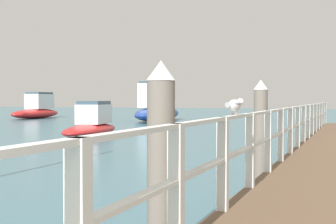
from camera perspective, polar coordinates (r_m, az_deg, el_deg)
The scene contains 7 objects.
pier_railing at distance 13.66m, azimuth 14.70°, elevation -1.11°, with size 0.12×25.70×1.09m.
dock_piling_near at distance 4.97m, azimuth -0.81°, elevation -5.81°, with size 0.29×0.29×2.05m.
dock_piling_far at distance 10.34m, azimuth 10.61°, elevation -1.98°, with size 0.29×0.29×2.05m.
seagull_foreground at distance 6.34m, azimuth 7.71°, elevation 0.85°, with size 0.22×0.47×0.21m.
boat_1 at distance 22.30m, azimuth -8.78°, elevation -1.40°, with size 2.55×5.45×1.55m.
boat_5 at distance 42.62m, azimuth -14.86°, elevation 0.27°, with size 2.51×6.54×2.17m.
boat_6 at distance 35.81m, azimuth -1.28°, elevation 0.44°, with size 3.26×8.55×2.84m.
Camera 1 is at (0.24, 0.02, 1.68)m, focal length 52.97 mm.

